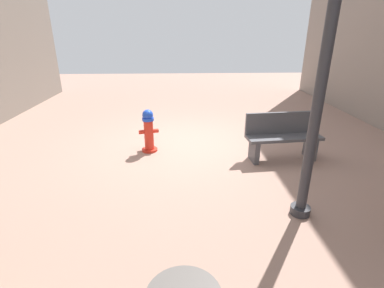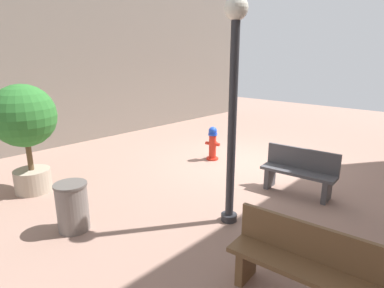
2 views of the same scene
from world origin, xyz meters
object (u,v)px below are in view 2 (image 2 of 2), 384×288
fire_hydrant (213,143)px  planter_tree (25,123)px  bench_far (304,263)px  trash_bin (72,207)px  bench_near (299,171)px  street_lamp (233,90)px

fire_hydrant → planter_tree: (1.41, 4.29, 1.01)m
bench_far → planter_tree: 5.71m
bench_far → trash_bin: 3.62m
bench_near → fire_hydrant: bearing=-10.5°
street_lamp → trash_bin: street_lamp is taller
bench_near → trash_bin: (2.06, 3.94, -0.08)m
street_lamp → bench_far: bearing=151.7°
fire_hydrant → bench_near: 2.80m
fire_hydrant → bench_far: bench_far is taller
bench_far → trash_bin: size_ratio=2.16×
bench_near → street_lamp: 2.66m
fire_hydrant → planter_tree: planter_tree is taller
fire_hydrant → bench_near: bench_near is taller
bench_far → planter_tree: size_ratio=0.78×
bench_far → bench_near: bearing=-64.1°
bench_near → trash_bin: bench_near is taller
planter_tree → street_lamp: size_ratio=0.62×
fire_hydrant → street_lamp: size_ratio=0.26×
street_lamp → trash_bin: size_ratio=4.48×
planter_tree → fire_hydrant: bearing=-108.2°
street_lamp → fire_hydrant: bearing=-45.6°
fire_hydrant → bench_near: (-2.75, 0.51, 0.02)m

